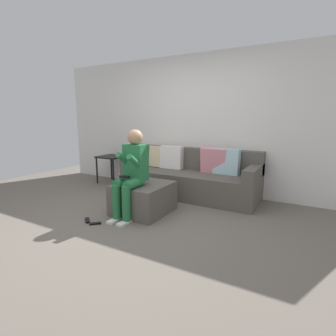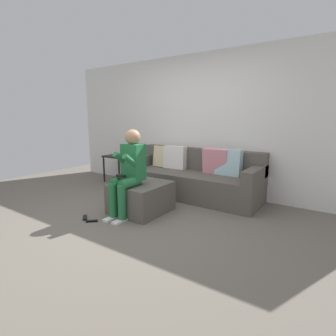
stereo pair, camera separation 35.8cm
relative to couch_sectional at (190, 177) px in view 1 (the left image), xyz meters
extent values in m
plane|color=#6B6359|center=(-0.14, -1.64, -0.34)|extent=(8.00, 8.00, 0.00)
cube|color=silver|center=(-0.14, 0.41, 0.93)|extent=(6.16, 0.10, 2.52)
cube|color=#59544C|center=(0.00, -0.06, -0.12)|extent=(2.42, 0.85, 0.44)
cube|color=#59544C|center=(0.00, 0.26, 0.30)|extent=(2.42, 0.20, 0.39)
cube|color=#59544C|center=(-1.12, -0.06, 0.20)|extent=(0.18, 0.85, 0.20)
cube|color=#59544C|center=(1.12, -0.06, 0.20)|extent=(0.18, 0.85, 0.20)
cube|color=beige|center=(-0.70, 0.09, 0.31)|extent=(0.42, 0.19, 0.42)
cube|color=white|center=(-0.42, 0.08, 0.32)|extent=(0.43, 0.18, 0.43)
cube|color=silver|center=(0.63, 0.08, 0.32)|extent=(0.44, 0.18, 0.44)
cube|color=pink|center=(0.41, 0.07, 0.32)|extent=(0.44, 0.23, 0.45)
cube|color=#59544C|center=(-0.23, -1.15, -0.12)|extent=(0.73, 0.78, 0.44)
cube|color=#26723F|center=(-0.28, -1.24, 0.43)|extent=(0.31, 0.21, 0.52)
sphere|color=tan|center=(-0.28, -1.24, 0.78)|extent=(0.22, 0.22, 0.22)
cylinder|color=#26723F|center=(-0.37, -1.42, 0.17)|extent=(0.13, 0.34, 0.13)
cylinder|color=#26723F|center=(-0.37, -1.59, -0.07)|extent=(0.11, 0.11, 0.47)
cube|color=white|center=(-0.37, -1.65, -0.32)|extent=(0.10, 0.22, 0.03)
cylinder|color=#26723F|center=(-0.39, -1.36, 0.47)|extent=(0.08, 0.31, 0.25)
cylinder|color=#26723F|center=(-0.20, -1.42, 0.17)|extent=(0.13, 0.34, 0.13)
cylinder|color=#26723F|center=(-0.20, -1.59, -0.07)|extent=(0.11, 0.11, 0.47)
cube|color=white|center=(-0.20, -1.65, -0.32)|extent=(0.10, 0.22, 0.03)
cylinder|color=#26723F|center=(-0.17, -1.38, 0.45)|extent=(0.08, 0.36, 0.29)
cube|color=black|center=(-0.28, -1.50, 0.27)|extent=(0.14, 0.06, 0.03)
cube|color=black|center=(-1.87, 0.04, 0.23)|extent=(0.52, 0.51, 0.03)
cylinder|color=black|center=(-2.10, -0.19, -0.06)|extent=(0.04, 0.04, 0.55)
cylinder|color=black|center=(-1.64, -0.19, -0.06)|extent=(0.04, 0.04, 0.55)
cylinder|color=black|center=(-2.10, 0.27, -0.06)|extent=(0.04, 0.04, 0.55)
cylinder|color=black|center=(-1.64, 0.27, -0.06)|extent=(0.04, 0.04, 0.55)
cube|color=black|center=(-0.52, -1.84, -0.32)|extent=(0.14, 0.14, 0.02)
cube|color=black|center=(-0.70, -1.82, -0.32)|extent=(0.18, 0.16, 0.02)
camera|label=1|loc=(1.94, -4.24, 1.06)|focal=28.28mm
camera|label=2|loc=(2.24, -4.05, 1.06)|focal=28.28mm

